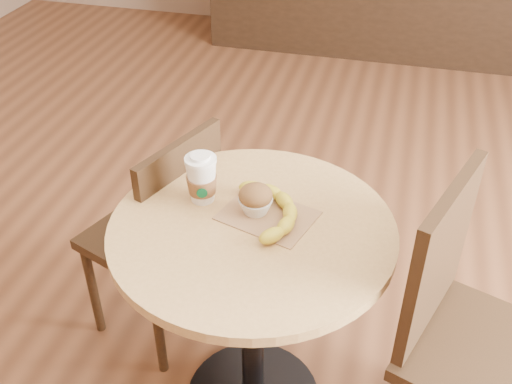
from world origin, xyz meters
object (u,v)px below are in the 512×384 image
at_px(chair_right, 469,334).
at_px(banana, 266,211).
at_px(chair_left, 162,232).
at_px(muffin, 256,199).
at_px(cafe_table, 252,279).
at_px(coffee_cup, 202,180).

xyz_separation_m(chair_right, banana, (-0.57, 0.06, 0.26)).
xyz_separation_m(chair_left, muffin, (0.37, -0.17, 0.33)).
bearing_deg(cafe_table, chair_left, 148.84).
distance_m(chair_right, coffee_cup, 0.82).
bearing_deg(banana, chair_left, 131.70).
distance_m(chair_left, coffee_cup, 0.43).
relative_size(chair_left, banana, 3.24).
xyz_separation_m(chair_right, muffin, (-0.60, 0.07, 0.28)).
distance_m(muffin, banana, 0.04).
height_order(chair_left, muffin, chair_left).
distance_m(chair_right, muffin, 0.67).
distance_m(cafe_table, banana, 0.22).
xyz_separation_m(coffee_cup, muffin, (0.16, -0.02, -0.02)).
bearing_deg(banana, chair_right, -28.98).
height_order(chair_right, coffee_cup, chair_right).
xyz_separation_m(chair_left, coffee_cup, (0.21, -0.15, 0.35)).
xyz_separation_m(cafe_table, chair_left, (-0.37, 0.23, -0.09)).
bearing_deg(cafe_table, coffee_cup, 154.57).
relative_size(chair_right, muffin, 10.09).
bearing_deg(chair_left, muffin, 86.04).
bearing_deg(muffin, banana, -26.92).
relative_size(chair_left, muffin, 9.13).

